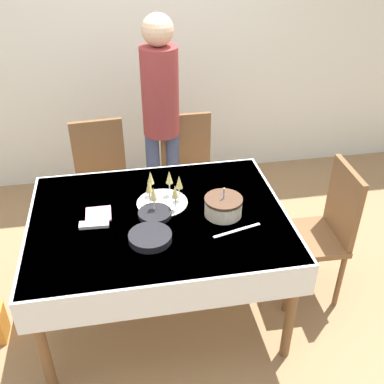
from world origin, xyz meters
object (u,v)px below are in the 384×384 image
(dining_chair_right_end, at_px, (323,227))
(birthday_cake, at_px, (223,206))
(plate_stack_dessert, at_px, (155,213))
(champagne_tray, at_px, (163,192))
(dining_chair_far_right, at_px, (188,170))
(person_standing, at_px, (161,107))
(dining_chair_far_left, at_px, (102,178))
(plate_stack_main, at_px, (150,237))

(dining_chair_right_end, bearing_deg, birthday_cake, -175.66)
(plate_stack_dessert, bearing_deg, champagne_tray, 62.11)
(dining_chair_far_right, height_order, birthday_cake, dining_chair_far_right)
(dining_chair_far_right, distance_m, plate_stack_dessert, 1.00)
(person_standing, bearing_deg, dining_chair_far_left, -167.99)
(birthday_cake, relative_size, person_standing, 0.13)
(birthday_cake, bearing_deg, plate_stack_main, -159.39)
(dining_chair_right_end, relative_size, champagne_tray, 3.09)
(birthday_cake, bearing_deg, plate_stack_dessert, 171.54)
(birthday_cake, height_order, plate_stack_main, birthday_cake)
(dining_chair_right_end, distance_m, person_standing, 1.47)
(birthday_cake, height_order, plate_stack_dessert, birthday_cake)
(dining_chair_far_right, height_order, person_standing, person_standing)
(dining_chair_right_end, relative_size, person_standing, 0.57)
(birthday_cake, xyz_separation_m, plate_stack_dessert, (-0.40, 0.06, -0.04))
(dining_chair_far_left, relative_size, dining_chair_far_right, 1.00)
(dining_chair_far_left, xyz_separation_m, dining_chair_far_right, (0.68, 0.00, 0.00))
(dining_chair_right_end, xyz_separation_m, champagne_tray, (-1.04, 0.13, 0.32))
(plate_stack_dessert, bearing_deg, dining_chair_right_end, -0.35)
(dining_chair_far_left, bearing_deg, plate_stack_dessert, -70.19)
(dining_chair_far_right, xyz_separation_m, person_standing, (-0.19, 0.10, 0.51))
(birthday_cake, bearing_deg, champagne_tray, 151.95)
(dining_chair_right_end, xyz_separation_m, plate_stack_main, (-1.15, -0.22, 0.25))
(dining_chair_far_right, relative_size, plate_stack_dessert, 4.89)
(plate_stack_dessert, bearing_deg, dining_chair_far_right, 68.40)
(dining_chair_right_end, bearing_deg, plate_stack_main, -169.04)
(champagne_tray, relative_size, person_standing, 0.18)
(dining_chair_right_end, distance_m, plate_stack_dessert, 1.13)
(dining_chair_far_left, height_order, dining_chair_far_right, same)
(dining_chair_far_right, bearing_deg, dining_chair_far_left, -179.98)
(dining_chair_far_left, relative_size, birthday_cake, 4.32)
(plate_stack_main, height_order, plate_stack_dessert, plate_stack_main)
(plate_stack_main, bearing_deg, plate_stack_dessert, 77.72)
(plate_stack_main, distance_m, plate_stack_dessert, 0.24)
(dining_chair_far_right, height_order, plate_stack_main, dining_chair_far_right)
(plate_stack_dessert, height_order, person_standing, person_standing)
(dining_chair_right_end, height_order, person_standing, person_standing)
(dining_chair_far_right, xyz_separation_m, plate_stack_main, (-0.41, -1.13, 0.25))
(plate_stack_main, bearing_deg, champagne_tray, 72.00)
(dining_chair_right_end, height_order, plate_stack_main, dining_chair_right_end)
(dining_chair_far_right, relative_size, birthday_cake, 4.32)
(dining_chair_far_right, distance_m, dining_chair_right_end, 1.18)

